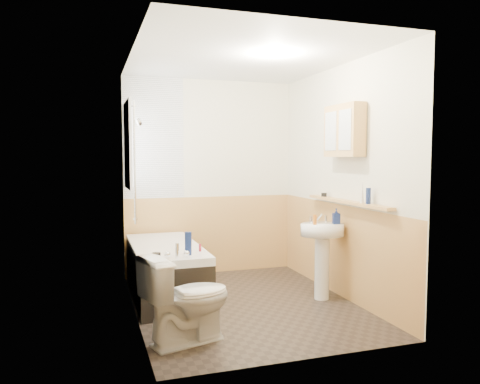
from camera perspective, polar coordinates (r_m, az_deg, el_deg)
name	(u,v)px	position (r m, az deg, el deg)	size (l,w,h in m)	color
floor	(244,304)	(4.97, 0.55, -13.48)	(2.80, 2.80, 0.00)	black
ceiling	(245,58)	(4.83, 0.57, 16.05)	(2.80, 2.80, 0.00)	white
wall_back	(210,177)	(6.09, -3.68, 1.79)	(2.20, 0.02, 2.50)	#F0E8C6
wall_front	(306,194)	(3.43, 8.09, -0.20)	(2.20, 0.02, 2.50)	#F0E8C6
wall_left	(133,185)	(4.51, -12.94, 0.80)	(0.02, 2.80, 2.50)	#F0E8C6
wall_right	(341,181)	(5.20, 12.24, 1.27)	(0.02, 2.80, 2.50)	#F0E8C6
wainscot_right	(338,250)	(5.28, 11.90, -6.89)	(0.01, 2.80, 1.00)	#DDA65A
wainscot_front	(304,294)	(3.59, 7.80, -12.20)	(2.20, 0.01, 1.00)	#DDA65A
wainscot_back	(211,235)	(6.15, -3.59, -5.22)	(2.20, 0.01, 1.00)	#DDA65A
tile_cladding_left	(135,185)	(4.51, -12.66, 0.81)	(0.01, 2.80, 2.50)	white
tile_return_back	(154,138)	(5.92, -10.49, 6.49)	(0.75, 0.01, 1.50)	white
window	(129,145)	(5.45, -13.41, 5.59)	(0.03, 0.79, 0.99)	white
bathtub	(166,269)	(5.22, -9.07, -9.29)	(0.70, 1.61, 0.71)	black
shower_riser	(136,153)	(4.93, -12.61, 4.67)	(0.11, 0.08, 1.27)	silver
toilet	(188,299)	(3.93, -6.42, -12.82)	(0.41, 0.74, 0.72)	white
sink	(322,245)	(5.07, 9.98, -6.43)	(0.47, 0.38, 0.92)	white
pine_shelf	(347,202)	(4.97, 12.87, -1.17)	(0.10, 1.51, 0.03)	#DDA65A
medicine_cabinet	(344,131)	(4.97, 12.55, 7.31)	(0.15, 0.60, 0.54)	#DDA65A
foam_can	(368,196)	(4.64, 15.38, -0.46)	(0.05, 0.05, 0.15)	navy
green_bottle	(362,192)	(4.72, 14.67, -0.02)	(0.04, 0.04, 0.21)	silver
black_jar	(324,195)	(5.40, 10.20, -0.32)	(0.06, 0.06, 0.04)	black
soap_bottle	(336,220)	(5.04, 11.64, -3.40)	(0.07, 0.16, 0.08)	navy
clear_bottle	(315,220)	(4.94, 9.12, -3.35)	(0.04, 0.04, 0.11)	orange
blue_gel	(188,243)	(4.58, -6.32, -6.26)	(0.06, 0.04, 0.23)	navy
cream_jar	(156,256)	(4.49, -10.18, -7.63)	(0.08, 0.08, 0.05)	black
orange_bottle	(200,248)	(4.75, -4.90, -6.77)	(0.03, 0.03, 0.08)	maroon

